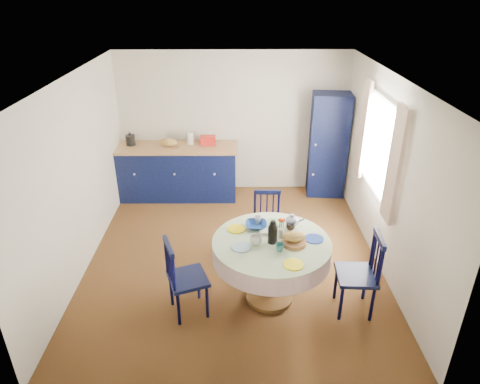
# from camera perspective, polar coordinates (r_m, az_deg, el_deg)

# --- Properties ---
(floor) EXTENTS (4.50, 4.50, 0.00)m
(floor) POSITION_cam_1_polar(r_m,az_deg,el_deg) (6.16, -0.87, -8.47)
(floor) COLOR black
(floor) RESTS_ON ground
(ceiling) EXTENTS (4.50, 4.50, 0.00)m
(ceiling) POSITION_cam_1_polar(r_m,az_deg,el_deg) (5.15, -1.07, 14.97)
(ceiling) COLOR white
(ceiling) RESTS_ON wall_back
(wall_back) EXTENTS (4.00, 0.02, 2.50)m
(wall_back) POSITION_cam_1_polar(r_m,az_deg,el_deg) (7.64, -0.90, 9.15)
(wall_back) COLOR beige
(wall_back) RESTS_ON floor
(wall_left) EXTENTS (0.02, 4.50, 2.50)m
(wall_left) POSITION_cam_1_polar(r_m,az_deg,el_deg) (5.90, -20.79, 1.96)
(wall_left) COLOR beige
(wall_left) RESTS_ON floor
(wall_right) EXTENTS (0.02, 4.50, 2.50)m
(wall_right) POSITION_cam_1_polar(r_m,az_deg,el_deg) (5.88, 18.96, 2.16)
(wall_right) COLOR beige
(wall_right) RESTS_ON floor
(window) EXTENTS (0.10, 1.74, 1.45)m
(window) POSITION_cam_1_polar(r_m,az_deg,el_deg) (6.02, 18.05, 5.72)
(window) COLOR white
(window) RESTS_ON wall_right
(kitchen_counter) EXTENTS (2.13, 0.68, 1.19)m
(kitchen_counter) POSITION_cam_1_polar(r_m,az_deg,el_deg) (7.65, -8.39, 2.79)
(kitchen_counter) COLOR black
(kitchen_counter) RESTS_ON floor
(pantry_cabinet) EXTENTS (0.68, 0.52, 1.84)m
(pantry_cabinet) POSITION_cam_1_polar(r_m,az_deg,el_deg) (7.69, 11.66, 6.09)
(pantry_cabinet) COLOR black
(pantry_cabinet) RESTS_ON floor
(dining_table) EXTENTS (1.37, 1.37, 1.11)m
(dining_table) POSITION_cam_1_polar(r_m,az_deg,el_deg) (5.03, 4.27, -7.76)
(dining_table) COLOR brown
(dining_table) RESTS_ON floor
(chair_left) EXTENTS (0.55, 0.56, 0.98)m
(chair_left) POSITION_cam_1_polar(r_m,az_deg,el_deg) (4.98, -7.48, -11.23)
(chair_left) COLOR black
(chair_left) RESTS_ON floor
(chair_far) EXTENTS (0.42, 0.40, 0.91)m
(chair_far) POSITION_cam_1_polar(r_m,az_deg,el_deg) (6.02, 3.60, -4.19)
(chair_far) COLOR black
(chair_far) RESTS_ON floor
(chair_right) EXTENTS (0.46, 0.48, 1.03)m
(chair_right) POSITION_cam_1_polar(r_m,az_deg,el_deg) (5.15, 15.74, -10.39)
(chair_right) COLOR black
(chair_right) RESTS_ON floor
(mug_a) EXTENTS (0.14, 0.14, 0.11)m
(mug_a) POSITION_cam_1_polar(r_m,az_deg,el_deg) (4.86, 2.13, -6.45)
(mug_a) COLOR silver
(mug_a) RESTS_ON dining_table
(mug_b) EXTENTS (0.10, 0.10, 0.09)m
(mug_b) POSITION_cam_1_polar(r_m,az_deg,el_deg) (4.77, 5.32, -7.37)
(mug_b) COLOR #2D7274
(mug_b) RESTS_ON dining_table
(mug_c) EXTENTS (0.11, 0.11, 0.09)m
(mug_c) POSITION_cam_1_polar(r_m,az_deg,el_deg) (5.17, 6.76, -4.58)
(mug_c) COLOR black
(mug_c) RESTS_ON dining_table
(mug_d) EXTENTS (0.10, 0.10, 0.09)m
(mug_d) POSITION_cam_1_polar(r_m,az_deg,el_deg) (5.27, 2.34, -3.73)
(mug_d) COLOR silver
(mug_d) RESTS_ON dining_table
(cobalt_bowl) EXTENTS (0.26, 0.26, 0.06)m
(cobalt_bowl) POSITION_cam_1_polar(r_m,az_deg,el_deg) (5.19, 2.18, -4.43)
(cobalt_bowl) COLOR navy
(cobalt_bowl) RESTS_ON dining_table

